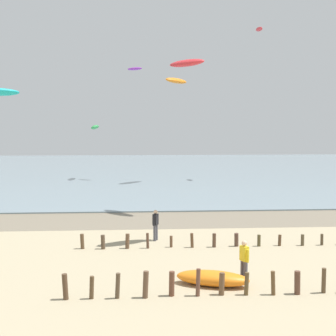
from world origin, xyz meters
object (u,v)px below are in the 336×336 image
Objects in this scene: person_left_flank at (244,260)px; kite_aloft_1 at (95,127)px; grounded_kite at (213,278)px; kite_aloft_3 at (259,29)px; kite_aloft_6 at (135,69)px; kite_aloft_9 at (187,63)px; person_mid_beach at (156,224)px; kite_aloft_0 at (176,81)px.

person_left_flank is 38.84m from kite_aloft_1.
grounded_kite is at bearing 12.10° from kite_aloft_1.
kite_aloft_3 is 15.09m from kite_aloft_6.
kite_aloft_9 is (8.59, -22.03, 4.53)m from kite_aloft_1.
person_mid_beach is 0.59× the size of grounded_kite.
person_mid_beach is at bearing 114.87° from person_left_flank.
kite_aloft_9 is at bearing 151.58° from kite_aloft_3.
kite_aloft_6 is (4.76, -0.73, 6.78)m from kite_aloft_1.
kite_aloft_1 is at bearing 104.03° from person_left_flank.
kite_aloft_3 reaches higher than person_mid_beach.
kite_aloft_6 is 0.65× the size of kite_aloft_9.
person_mid_beach is 0.92× the size of kite_aloft_3.
kite_aloft_3 is (9.78, 2.21, 6.17)m from kite_aloft_0.
kite_aloft_1 is (-6.03, 30.21, 5.37)m from person_mid_beach.
person_mid_beach is at bearing 122.89° from grounded_kite.
kite_aloft_6 is at bearing 81.36° from kite_aloft_1.
kite_aloft_6 is at bearing -83.76° from kite_aloft_0.
kite_aloft_3 reaches higher than kite_aloft_0.
kite_aloft_0 reaches higher than person_mid_beach.
person_left_flank is at bearing 41.38° from kite_aloft_0.
kite_aloft_6 reaches higher than kite_aloft_9.
person_mid_beach is 0.48× the size of kite_aloft_0.
person_left_flank is 0.59× the size of grounded_kite.
kite_aloft_9 is (-0.76, -18.06, -0.58)m from kite_aloft_0.
kite_aloft_1 is at bearing 83.81° from kite_aloft_3.
kite_aloft_9 is (0.59, 15.60, 10.53)m from grounded_kite.
kite_aloft_9 is (-10.54, -20.27, -6.75)m from kite_aloft_3.
kite_aloft_1 is (-8.00, 37.63, 6.00)m from grounded_kite.
kite_aloft_0 is at bearing 67.11° from kite_aloft_1.
kite_aloft_1 reaches higher than grounded_kite.
person_mid_beach is 31.27m from kite_aloft_1.
kite_aloft_3 reaches higher than kite_aloft_9.
kite_aloft_9 reaches higher than person_left_flank.
kite_aloft_0 is 1.16× the size of kite_aloft_9.
person_mid_beach reaches higher than grounded_kite.
kite_aloft_3 is (13.10, 28.45, 16.65)m from person_mid_beach.
person_mid_beach is at bearing 117.00° from kite_aloft_9.
person_left_flank is 0.59× the size of kite_aloft_1.
kite_aloft_1 is (-9.33, 37.32, 5.37)m from person_left_flank.
kite_aloft_0 reaches higher than kite_aloft_1.
kite_aloft_1 reaches higher than person_mid_beach.
kite_aloft_3 is at bearing 30.23° from kite_aloft_6.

